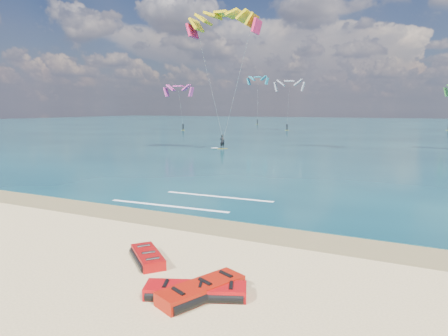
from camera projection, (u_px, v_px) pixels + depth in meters
The scene contains 9 objects.
ground at pixel (326, 148), 51.40m from camera, with size 320.00×320.00×0.00m, color tan.
wet_sand_strip at pixel (163, 219), 18.43m from camera, with size 320.00×2.40×0.01m, color olive.
sea at pixel (374, 127), 108.42m from camera, with size 320.00×200.00×0.04m, color #092634.
packed_kite_left at pixel (196, 297), 10.82m from camera, with size 2.94×1.09×0.39m, color #B5090D, non-canonical shape.
packed_kite_mid at pixel (148, 261), 13.30m from camera, with size 2.21×1.07×0.39m, color #A00B0B, non-canonical shape.
packed_kite_right at pixel (202, 296), 10.83m from camera, with size 2.73×1.20×0.43m, color #AA1507, non-canonical shape.
kitesurfer_main at pixel (223, 79), 44.86m from camera, with size 9.80×7.84×16.20m.
shoreline_foam at pixel (194, 201), 21.72m from camera, with size 8.13×3.65×0.01m.
distant_kites at pixel (327, 105), 89.63m from camera, with size 69.25×40.85×14.05m.
Camera 1 is at (10.31, -11.88, 5.07)m, focal length 32.00 mm.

